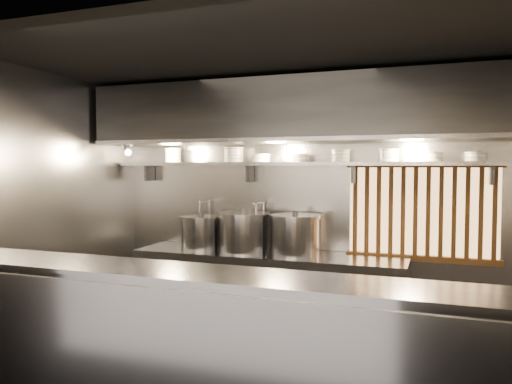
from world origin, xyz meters
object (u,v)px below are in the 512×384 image
Objects in this scene: stock_pot_left at (244,232)px; stock_pot_right at (295,234)px; pendant_bulb at (286,156)px; stock_pot_mid at (201,232)px; heat_lamp at (127,147)px.

stock_pot_left is 1.08× the size of stock_pot_right.
pendant_bulb is 0.38× the size of stock_pot_mid.
stock_pot_left is at bearing -171.37° from pendant_bulb.
heat_lamp is 1.87× the size of pendant_bulb.
pendant_bulb is 0.96m from stock_pot_left.
stock_pot_mid is at bearing 177.89° from stock_pot_left.
stock_pot_right reaches higher than stock_pot_mid.
pendant_bulb is (1.80, 0.35, -0.11)m from heat_lamp.
heat_lamp is 0.46× the size of stock_pot_left.
stock_pot_right is at bearing 0.31° from stock_pot_mid.
pendant_bulb reaches higher than stock_pot_right.
heat_lamp is 2.16m from stock_pot_right.
stock_pot_mid is at bearing -177.13° from pendant_bulb.
heat_lamp reaches higher than stock_pot_mid.
heat_lamp is 0.49× the size of stock_pot_right.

